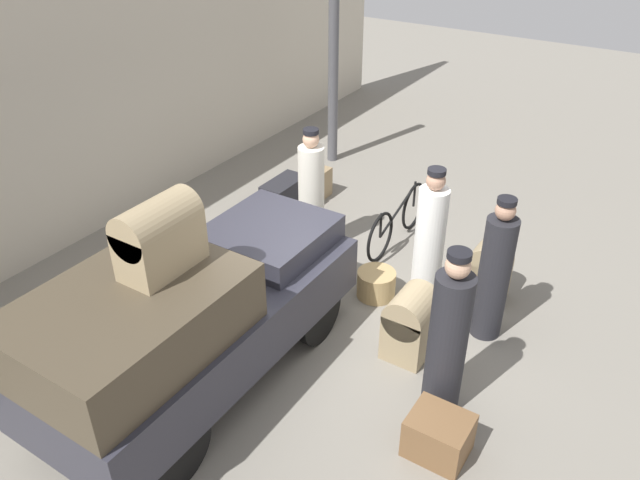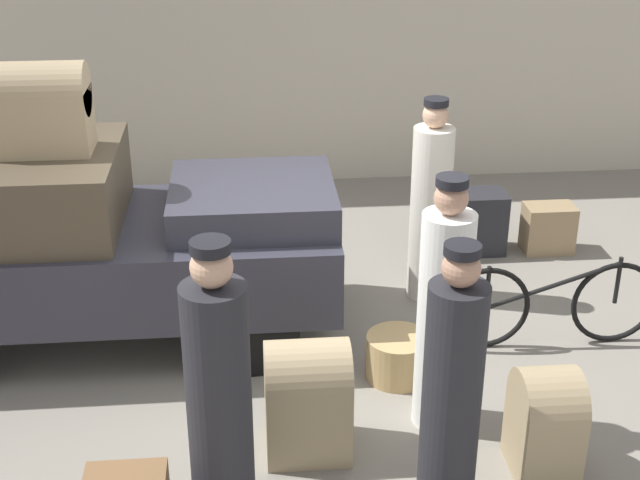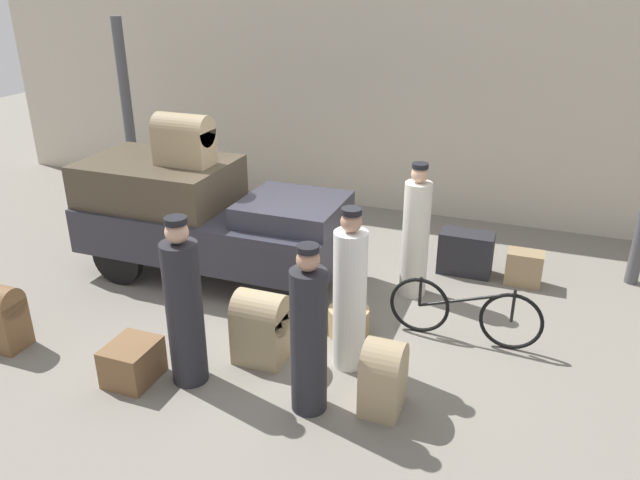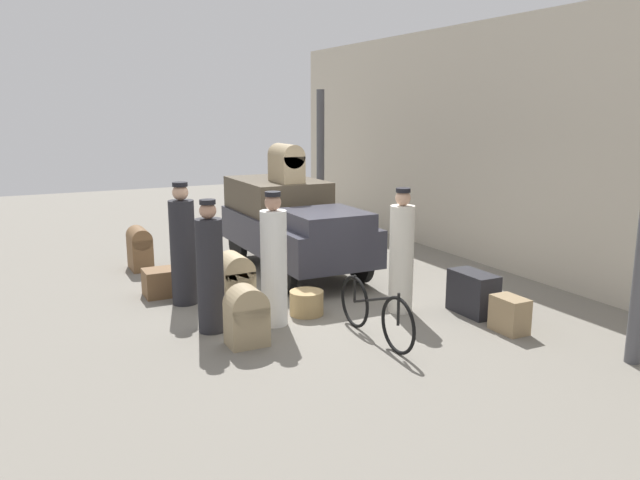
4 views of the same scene
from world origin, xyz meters
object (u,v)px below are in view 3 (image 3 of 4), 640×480
at_px(porter_carrying_trunk, 184,309).
at_px(suitcase_black_upright, 466,253).
at_px(wicker_basket, 349,321).
at_px(trunk_on_truck_roof, 184,139).
at_px(conductor_in_dark_uniform, 416,236).
at_px(porter_lifting_near_truck, 309,337).
at_px(bicycle, 464,312).
at_px(porter_with_bicycle, 350,296).
at_px(trunk_umber_medium, 524,268).
at_px(truck, 204,215).
at_px(suitcase_small_leather, 133,362).
at_px(suitcase_tan_flat, 384,375).
at_px(trunk_large_brown, 261,325).

relative_size(porter_carrying_trunk, suitcase_black_upright, 2.47).
distance_m(wicker_basket, trunk_on_truck_roof, 3.29).
bearing_deg(conductor_in_dark_uniform, porter_lifting_near_truck, -98.87).
bearing_deg(bicycle, porter_with_bicycle, -139.76).
relative_size(wicker_basket, suitcase_black_upright, 0.65).
distance_m(conductor_in_dark_uniform, porter_with_bicycle, 1.89).
bearing_deg(trunk_umber_medium, truck, -163.52).
xyz_separation_m(suitcase_small_leather, trunk_on_truck_roof, (-0.76, 2.50, 1.75)).
bearing_deg(porter_lifting_near_truck, suitcase_black_upright, 74.64).
distance_m(suitcase_tan_flat, trunk_umber_medium, 3.47).
relative_size(porter_carrying_trunk, porter_with_bicycle, 1.01).
distance_m(suitcase_small_leather, trunk_umber_medium, 5.30).
relative_size(wicker_basket, porter_lifting_near_truck, 0.28).
bearing_deg(trunk_large_brown, suitcase_tan_flat, -13.51).
xyz_separation_m(porter_with_bicycle, suitcase_black_upright, (0.86, 2.75, -0.55)).
height_order(trunk_large_brown, suitcase_small_leather, trunk_large_brown).
bearing_deg(truck, wicker_basket, -19.33).
distance_m(bicycle, suitcase_tan_flat, 1.64).
bearing_deg(conductor_in_dark_uniform, suitcase_small_leather, -128.51).
bearing_deg(bicycle, trunk_large_brown, -150.03).
relative_size(truck, trunk_umber_medium, 7.63).
relative_size(truck, porter_carrying_trunk, 1.98).
bearing_deg(porter_carrying_trunk, conductor_in_dark_uniform, 56.85).
relative_size(truck, suitcase_black_upright, 4.91).
bearing_deg(trunk_on_truck_roof, suitcase_tan_flat, -31.00).
bearing_deg(bicycle, trunk_on_truck_roof, 172.96).
height_order(truck, wicker_basket, truck).
bearing_deg(trunk_large_brown, conductor_in_dark_uniform, 59.73).
height_order(porter_with_bicycle, trunk_on_truck_roof, trunk_on_truck_roof).
height_order(wicker_basket, suitcase_black_upright, suitcase_black_upright).
height_order(porter_carrying_trunk, trunk_umber_medium, porter_carrying_trunk).
bearing_deg(suitcase_black_upright, porter_with_bicycle, -107.31).
xyz_separation_m(porter_carrying_trunk, trunk_on_truck_roof, (-1.32, 2.28, 1.10)).
bearing_deg(porter_with_bicycle, porter_lifting_near_truck, -98.83).
distance_m(bicycle, porter_lifting_near_truck, 2.22).
xyz_separation_m(truck, suitcase_small_leather, (0.54, -2.50, -0.68)).
bearing_deg(conductor_in_dark_uniform, suitcase_tan_flat, -83.93).
distance_m(suitcase_tan_flat, suitcase_small_leather, 2.66).
distance_m(trunk_large_brown, trunk_umber_medium, 3.93).
height_order(porter_carrying_trunk, trunk_on_truck_roof, trunk_on_truck_roof).
distance_m(trunk_umber_medium, trunk_on_truck_roof, 4.97).
xyz_separation_m(porter_lifting_near_truck, suitcase_small_leather, (-1.92, -0.23, -0.61)).
height_order(truck, suitcase_small_leather, truck).
bearing_deg(porter_lifting_near_truck, suitcase_tan_flat, 19.71).
bearing_deg(truck, trunk_umber_medium, 16.48).
height_order(suitcase_tan_flat, suitcase_small_leather, suitcase_tan_flat).
relative_size(porter_with_bicycle, trunk_umber_medium, 3.81).
height_order(bicycle, wicker_basket, bicycle).
distance_m(bicycle, porter_carrying_trunk, 3.20).
bearing_deg(porter_carrying_trunk, porter_with_bicycle, 30.03).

